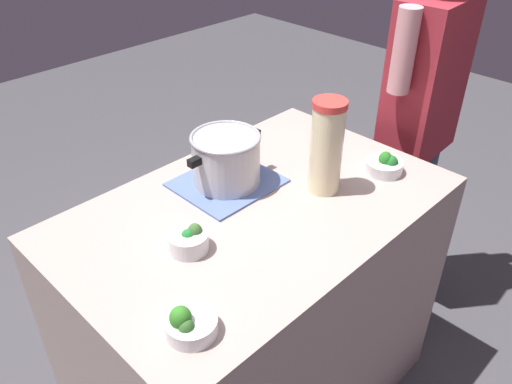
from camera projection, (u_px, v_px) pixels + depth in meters
The scene contains 8 objects.
counter_slab at pixel (256, 311), 1.87m from camera, with size 1.22×0.78×0.94m, color #A9938A.
dish_cloth at pixel (227, 183), 1.71m from camera, with size 0.31×0.28×0.01m, color #586EA8.
cooking_pot at pixel (226, 158), 1.66m from camera, with size 0.29×0.22×0.17m.
lemonade_pitcher at pixel (326, 147), 1.60m from camera, with size 0.11×0.11×0.31m.
broccoli_bowl_front at pixel (189, 324), 1.18m from camera, with size 0.12×0.12×0.08m.
broccoli_bowl_center at pixel (385, 165), 1.76m from camera, with size 0.13×0.13×0.08m.
broccoli_bowl_back at pixel (189, 240), 1.42m from camera, with size 0.11×0.11×0.08m.
person_cook at pixel (417, 128), 2.14m from camera, with size 0.50×0.22×1.62m.
Camera 1 is at (-0.93, -0.93, 1.87)m, focal length 36.58 mm.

